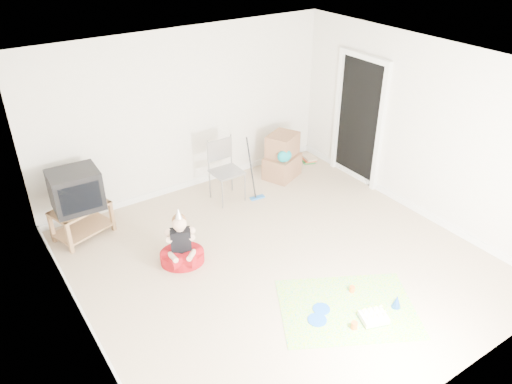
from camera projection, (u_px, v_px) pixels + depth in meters
ground at (279, 261)px, 6.63m from camera, size 5.00×5.00×0.00m
doorway_recess at (359, 121)px, 8.18m from camera, size 0.02×0.90×2.05m
tv_stand at (82, 219)px, 7.00m from camera, size 0.87×0.69×0.48m
crt_tv at (76, 190)px, 6.77m from camera, size 0.67×0.56×0.56m
folding_chair at (227, 172)px, 7.79m from camera, size 0.46×0.43×1.01m
cardboard_boxes at (282, 157)px, 8.53m from camera, size 0.73×0.68×0.77m
floor_mop at (257, 184)px, 7.92m from camera, size 0.25×0.33×0.97m
book_pile at (309, 159)px, 9.20m from camera, size 0.31×0.34×0.09m
seated_woman at (182, 251)px, 6.53m from camera, size 0.76×0.76×0.83m
party_mat at (347, 308)px, 5.85m from camera, size 1.92×1.75×0.01m
birthday_cake at (374, 318)px, 5.66m from camera, size 0.35×0.32×0.14m
blue_plate_near at (321, 309)px, 5.83m from camera, size 0.23×0.23×0.01m
blue_plate_far at (317, 320)px, 5.67m from camera, size 0.31×0.31×0.01m
orange_cup_near at (352, 289)px, 6.08m from camera, size 0.09×0.09×0.07m
orange_cup_far at (354, 325)px, 5.55m from camera, size 0.10×0.10×0.08m
blue_party_hat at (397, 301)px, 5.83m from camera, size 0.14×0.14×0.17m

